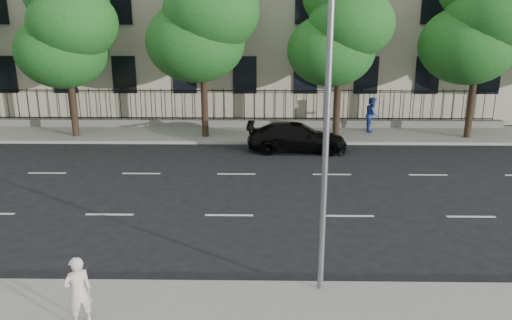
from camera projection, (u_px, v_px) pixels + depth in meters
The scene contains 12 objects.
ground at pixel (223, 249), 14.17m from camera, with size 120.00×120.00×0.00m, color black.
far_sidewalk at pixel (243, 134), 27.59m from camera, with size 60.00×4.00×0.15m, color gray.
lane_markings at pixel (233, 192), 18.73m from camera, with size 49.60×4.62×0.01m, color silver, non-canonical shape.
iron_fence at pixel (244, 118), 29.07m from camera, with size 30.00×0.50×2.20m.
street_light at pixel (326, 74), 11.00m from camera, with size 0.25×3.32×8.05m.
tree_b at pixel (67, 27), 25.51m from camera, with size 5.53×5.12×8.97m.
tree_c at pixel (203, 15), 25.25m from camera, with size 5.89×5.50×9.80m.
tree_d at pixel (341, 27), 25.30m from camera, with size 5.34×4.94×8.84m.
tree_e at pixel (480, 20), 25.09m from camera, with size 5.71×5.31×9.46m.
black_sedan at pixel (297, 137), 24.25m from camera, with size 1.97×4.84×1.40m, color black.
woman_near at pixel (78, 292), 10.25m from camera, with size 0.57×0.37×1.55m, color silver.
pedestrian_far at pixel (372, 115), 27.63m from camera, with size 0.94×0.73×1.93m, color navy.
Camera 1 is at (1.14, -12.89, 6.38)m, focal length 35.00 mm.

